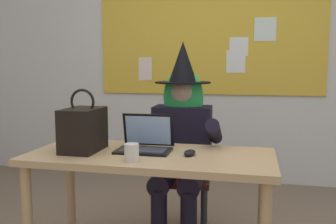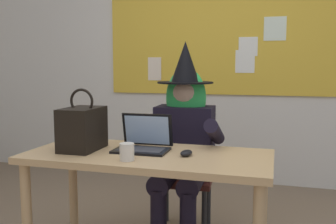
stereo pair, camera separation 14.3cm
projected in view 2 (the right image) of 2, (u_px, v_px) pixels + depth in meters
The scene contains 8 objects.
wall_back_bulletin at pixel (218, 44), 4.00m from camera, with size 6.24×2.19×2.94m.
desk_main at pixel (148, 169), 2.22m from camera, with size 1.44×0.65×0.74m.
chair_at_desk at pixel (186, 165), 2.87m from camera, with size 0.45×0.45×0.89m.
person_costumed at pixel (183, 131), 2.72m from camera, with size 0.60×0.68×1.43m.
laptop at pixel (143, 142), 2.29m from camera, with size 0.33×0.25×0.22m.
computer_mouse at pixel (186, 153), 2.14m from camera, with size 0.06×0.10×0.03m, color black.
handbag at pixel (82, 128), 2.29m from camera, with size 0.20×0.30×0.38m.
coffee_mug at pixel (127, 152), 2.03m from camera, with size 0.08×0.08×0.10m, color silver.
Camera 2 is at (0.60, -2.01, 1.25)m, focal length 40.01 mm.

